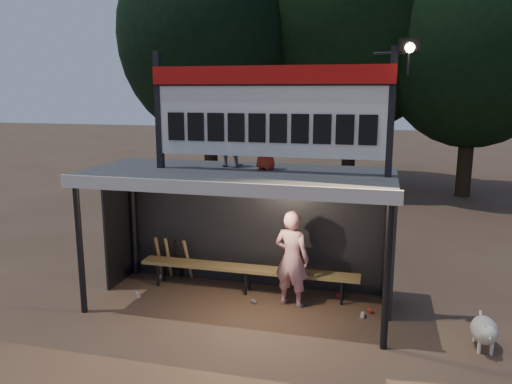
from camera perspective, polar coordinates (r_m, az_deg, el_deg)
ground at (r=8.75m, az=-1.97°, el=-12.74°), size 80.00×80.00×0.00m
player at (r=8.45m, az=4.10°, el=-7.61°), size 0.68×0.53×1.66m
child_a at (r=8.49m, az=-3.05°, el=6.22°), size 0.48×0.38×0.98m
child_b at (r=8.14m, az=1.15°, el=5.59°), size 0.45×0.32×0.86m
dugout_shelter at (r=8.39m, az=-1.59°, el=-0.50°), size 5.10×2.08×2.32m
scoreboard_assembly at (r=7.83m, az=1.82°, el=9.54°), size 4.10×0.27×1.99m
bench at (r=9.07m, az=-1.00°, el=-8.86°), size 4.00×0.35×0.48m
tree_left at (r=18.82m, az=-5.41°, el=17.37°), size 6.46×6.46×9.27m
tree_mid at (r=19.36m, az=11.09°, el=19.00°), size 7.22×7.22×10.36m
tree_right at (r=18.42m, az=23.76°, el=15.59°), size 6.08×6.08×8.72m
dog at (r=7.96m, az=24.68°, el=-14.21°), size 0.36×0.81×0.49m
bats at (r=9.81m, az=-9.44°, el=-7.44°), size 0.69×0.36×0.84m
litter at (r=8.91m, az=0.96°, el=-11.99°), size 4.14×1.03×0.08m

